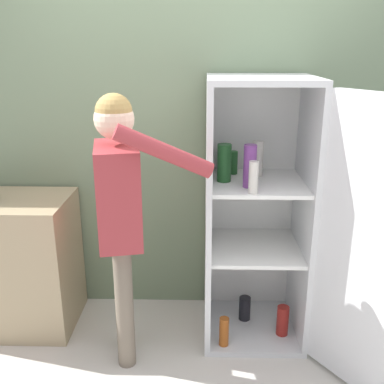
# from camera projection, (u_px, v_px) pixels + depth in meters

# --- Properties ---
(wall_back) EXTENTS (7.00, 0.06, 2.55)m
(wall_back) POSITION_uv_depth(u_px,v_px,m) (197.00, 135.00, 3.08)
(wall_back) COLOR gray
(wall_back) RESTS_ON ground_plane
(refrigerator) EXTENTS (1.04, 1.17, 1.69)m
(refrigerator) POSITION_uv_depth(u_px,v_px,m) (276.00, 218.00, 2.78)
(refrigerator) COLOR silver
(refrigerator) RESTS_ON ground_plane
(person) EXTENTS (0.70, 0.55, 1.63)m
(person) POSITION_uv_depth(u_px,v_px,m) (120.00, 200.00, 2.53)
(person) COLOR #726656
(person) RESTS_ON ground_plane
(counter) EXTENTS (0.74, 0.56, 0.91)m
(counter) POSITION_uv_depth(u_px,v_px,m) (18.00, 263.00, 3.05)
(counter) COLOR tan
(counter) RESTS_ON ground_plane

